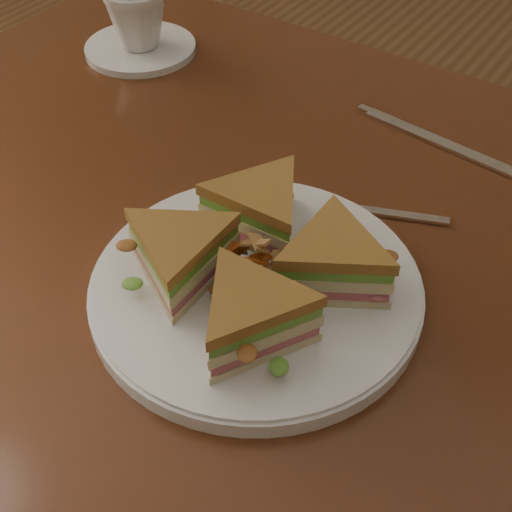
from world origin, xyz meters
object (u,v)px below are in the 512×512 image
(table, at_px, (298,305))
(sandwich_wedges, at_px, (256,260))
(saucer, at_px, (141,48))
(spoon, at_px, (317,202))
(plate, at_px, (256,289))
(coffee_cup, at_px, (137,18))
(knife, at_px, (429,138))

(table, height_order, sandwich_wedges, sandwich_wedges)
(saucer, bearing_deg, spoon, -22.33)
(plate, distance_m, sandwich_wedges, 0.04)
(saucer, xyz_separation_m, coffee_cup, (0.00, 0.00, 0.04))
(spoon, bearing_deg, knife, 53.88)
(table, height_order, coffee_cup, coffee_cup)
(plate, distance_m, spoon, 0.15)
(knife, bearing_deg, plate, -88.12)
(plate, height_order, spoon, plate)
(sandwich_wedges, distance_m, spoon, 0.15)
(spoon, relative_size, knife, 0.81)
(table, xyz_separation_m, knife, (0.03, 0.23, 0.10))
(sandwich_wedges, relative_size, saucer, 1.81)
(sandwich_wedges, bearing_deg, knife, 84.95)
(table, relative_size, sandwich_wedges, 4.31)
(sandwich_wedges, bearing_deg, spoon, 97.60)
(plate, relative_size, spoon, 1.74)
(saucer, bearing_deg, plate, -37.04)
(knife, bearing_deg, coffee_cup, -169.73)
(sandwich_wedges, distance_m, knife, 0.33)
(spoon, distance_m, saucer, 0.41)
(knife, distance_m, saucer, 0.43)
(spoon, height_order, saucer, same)
(sandwich_wedges, relative_size, knife, 1.30)
(plate, distance_m, knife, 0.33)
(plate, xyz_separation_m, sandwich_wedges, (0.00, -0.00, 0.04))
(table, bearing_deg, saucer, 151.99)
(table, distance_m, coffee_cup, 0.47)
(sandwich_wedges, bearing_deg, table, 93.12)
(knife, xyz_separation_m, saucer, (-0.42, -0.02, 0.00))
(table, xyz_separation_m, saucer, (-0.39, 0.21, 0.10))
(sandwich_wedges, bearing_deg, plate, 104.04)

